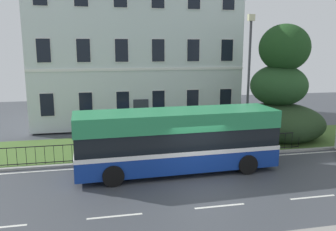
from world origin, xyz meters
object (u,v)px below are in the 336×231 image
object	(u,v)px
georgian_townhouse	(132,37)
evergreen_tree	(280,99)
single_decker_bus	(177,140)
street_lamp_post	(249,75)

from	to	relation	value
georgian_townhouse	evergreen_tree	world-z (taller)	georgian_townhouse
georgian_townhouse	single_decker_bus	size ratio (longest dim) A/B	1.61
single_decker_bus	street_lamp_post	size ratio (longest dim) A/B	1.28
georgian_townhouse	evergreen_tree	size ratio (longest dim) A/B	2.04
georgian_townhouse	single_decker_bus	bearing A→B (deg)	-87.51
single_decker_bus	georgian_townhouse	bearing A→B (deg)	90.52
georgian_townhouse	street_lamp_post	bearing A→B (deg)	-64.76
evergreen_tree	street_lamp_post	bearing A→B (deg)	-145.01
evergreen_tree	single_decker_bus	distance (m)	9.71
georgian_townhouse	single_decker_bus	xyz separation A→B (m)	(0.61, -14.09, -5.31)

